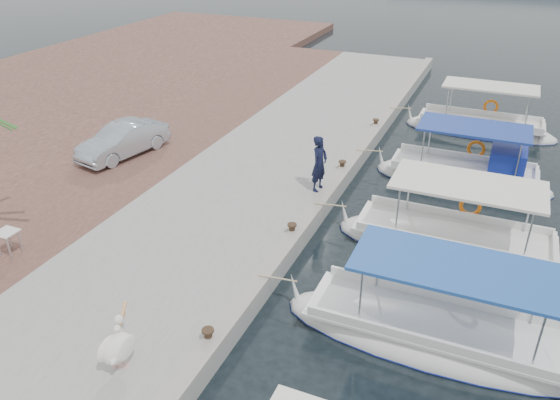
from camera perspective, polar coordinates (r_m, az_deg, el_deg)
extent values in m
plane|color=black|center=(15.33, 0.35, -8.08)|extent=(400.00, 400.00, 0.00)
cube|color=gray|center=(20.19, -2.01, 2.20)|extent=(6.00, 40.00, 0.50)
cube|color=gray|center=(19.15, 5.54, 1.60)|extent=(0.44, 40.00, 0.12)
cube|color=#50312A|center=(22.59, -13.63, 4.30)|extent=(4.00, 40.00, 0.50)
ellipsoid|color=silver|center=(13.79, 15.75, -13.92)|extent=(7.33, 2.16, 1.30)
ellipsoid|color=#152896|center=(13.80, 15.74, -13.98)|extent=(7.37, 2.20, 0.22)
cube|color=silver|center=(13.47, 16.03, -12.32)|extent=(6.01, 1.85, 0.08)
cube|color=#2151A9|center=(12.50, 17.84, -6.71)|extent=(4.40, 1.98, 0.08)
cylinder|color=silver|center=(12.52, 8.40, -10.19)|extent=(0.05, 0.05, 1.60)
torus|color=orange|center=(14.01, 18.13, -8.58)|extent=(0.68, 0.12, 0.68)
ellipsoid|color=silver|center=(17.28, 17.44, -4.76)|extent=(6.99, 2.25, 1.30)
ellipsoid|color=#152896|center=(17.29, 17.43, -4.82)|extent=(7.03, 2.29, 0.22)
cube|color=silver|center=(17.03, 17.67, -3.34)|extent=(5.73, 1.93, 0.08)
cube|color=silver|center=(16.27, 19.10, 1.49)|extent=(4.20, 2.07, 0.08)
cylinder|color=silver|center=(16.04, 12.17, -1.29)|extent=(0.05, 0.05, 1.60)
torus|color=orange|center=(17.74, 19.27, -0.61)|extent=(0.68, 0.12, 0.68)
ellipsoid|color=silver|center=(21.60, 18.38, 1.91)|extent=(6.42, 2.17, 1.30)
ellipsoid|color=#152896|center=(21.61, 18.37, 1.86)|extent=(6.45, 2.22, 0.22)
cube|color=silver|center=(21.39, 18.58, 3.11)|extent=(5.27, 1.87, 0.08)
cube|color=navy|center=(20.79, 19.70, 7.13)|extent=(3.85, 2.00, 0.08)
cylinder|color=silver|center=(20.45, 14.66, 4.99)|extent=(0.05, 0.05, 1.60)
torus|color=orange|center=(22.17, 19.82, 5.04)|extent=(0.68, 0.12, 0.68)
cube|color=#152896|center=(21.17, 22.65, 3.74)|extent=(1.20, 1.52, 1.00)
ellipsoid|color=silver|center=(26.86, 20.05, 6.72)|extent=(6.67, 1.95, 1.30)
ellipsoid|color=#152896|center=(26.86, 20.04, 6.68)|extent=(6.70, 1.99, 0.22)
cube|color=silver|center=(26.69, 20.23, 7.72)|extent=(5.47, 1.68, 0.08)
cube|color=silver|center=(26.22, 21.18, 11.01)|extent=(4.00, 1.80, 0.08)
cylinder|color=silver|center=(25.84, 17.06, 9.47)|extent=(0.05, 0.05, 1.60)
torus|color=orange|center=(27.43, 21.17, 9.08)|extent=(0.68, 0.12, 0.68)
cylinder|color=black|center=(12.62, -7.51, -13.87)|extent=(0.18, 0.18, 0.30)
cylinder|color=black|center=(12.52, -7.56, -13.36)|extent=(0.28, 0.28, 0.05)
cylinder|color=black|center=(16.24, 1.26, -3.07)|extent=(0.18, 0.18, 0.30)
cylinder|color=black|center=(16.16, 1.27, -2.62)|extent=(0.28, 0.28, 0.05)
cylinder|color=black|center=(20.45, 6.52, 3.61)|extent=(0.18, 0.18, 0.30)
cylinder|color=black|center=(20.39, 6.54, 3.99)|extent=(0.28, 0.28, 0.05)
cylinder|color=black|center=(24.95, 9.97, 7.93)|extent=(0.18, 0.18, 0.30)
cylinder|color=black|center=(24.90, 10.00, 8.26)|extent=(0.28, 0.28, 0.05)
cylinder|color=tan|center=(12.42, -16.79, -15.84)|extent=(0.05, 0.05, 0.33)
cylinder|color=tan|center=(12.38, -16.04, -15.89)|extent=(0.05, 0.05, 0.33)
ellipsoid|color=white|center=(12.15, -16.65, -14.62)|extent=(0.74, 0.89, 0.61)
cylinder|color=white|center=(12.19, -16.50, -12.85)|extent=(0.23, 0.31, 0.32)
sphere|color=white|center=(12.14, -16.52, -11.89)|extent=(0.20, 0.20, 0.20)
cone|color=#EAA566|center=(12.42, -16.13, -11.33)|extent=(0.33, 0.58, 0.24)
imported|color=black|center=(18.50, 4.14, 3.81)|extent=(0.60, 0.79, 1.95)
imported|color=#A5B1BD|center=(22.22, -16.09, 6.03)|extent=(2.10, 4.00, 1.25)
cylinder|color=silver|center=(16.72, -26.47, -4.56)|extent=(0.06, 0.06, 0.70)
cylinder|color=silver|center=(17.21, -26.41, -3.60)|extent=(0.06, 0.06, 0.70)
cylinder|color=silver|center=(16.93, -25.50, -3.91)|extent=(0.06, 0.06, 0.70)
cube|color=white|center=(16.79, -26.70, -3.01)|extent=(0.55, 0.55, 0.03)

